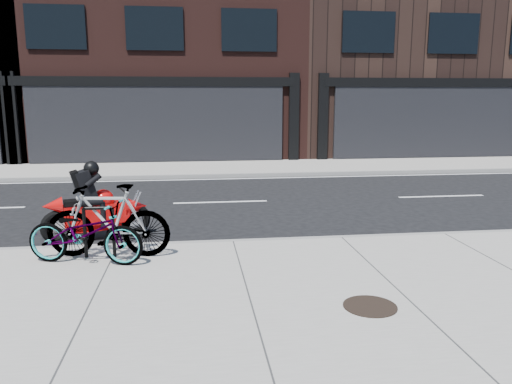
{
  "coord_description": "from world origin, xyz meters",
  "views": [
    {
      "loc": [
        -0.68,
        -10.55,
        2.67
      ],
      "look_at": [
        0.49,
        -1.39,
        0.9
      ],
      "focal_mm": 35.0,
      "sensor_mm": 36.0,
      "label": 1
    }
  ],
  "objects": [
    {
      "name": "ground",
      "position": [
        0.0,
        0.0,
        0.0
      ],
      "size": [
        120.0,
        120.0,
        0.0
      ],
      "primitive_type": "plane",
      "color": "black",
      "rests_on": "ground"
    },
    {
      "name": "sidewalk_near",
      "position": [
        0.0,
        -5.0,
        0.07
      ],
      "size": [
        60.0,
        6.0,
        0.13
      ],
      "primitive_type": "cube",
      "color": "gray",
      "rests_on": "ground"
    },
    {
      "name": "sidewalk_far",
      "position": [
        0.0,
        7.75,
        0.07
      ],
      "size": [
        60.0,
        3.5,
        0.13
      ],
      "primitive_type": "cube",
      "color": "gray",
      "rests_on": "ground"
    },
    {
      "name": "building_mideast",
      "position": [
        10.0,
        14.5,
        6.25
      ],
      "size": [
        12.0,
        10.0,
        12.5
      ],
      "primitive_type": "cube",
      "color": "black",
      "rests_on": "ground"
    },
    {
      "name": "bike_rack",
      "position": [
        -2.19,
        -2.6,
        0.62
      ],
      "size": [
        0.5,
        0.06,
        0.83
      ],
      "rotation": [
        0.0,
        0.0,
        -0.02
      ],
      "color": "black",
      "rests_on": "sidewalk_near"
    },
    {
      "name": "bicycle_front",
      "position": [
        -2.35,
        -2.89,
        0.61
      ],
      "size": [
        1.94,
        1.09,
        0.97
      ],
      "primitive_type": "imported",
      "rotation": [
        0.0,
        0.0,
        1.32
      ],
      "color": "gray",
      "rests_on": "sidewalk_near"
    },
    {
      "name": "bicycle_rear",
      "position": [
        -2.05,
        -2.6,
        0.72
      ],
      "size": [
        2.03,
        0.81,
        1.19
      ],
      "primitive_type": "imported",
      "rotation": [
        0.0,
        0.0,
        4.59
      ],
      "color": "gray",
      "rests_on": "sidewalk_near"
    },
    {
      "name": "motorcycle",
      "position": [
        -2.42,
        -1.06,
        0.61
      ],
      "size": [
        1.96,
        0.88,
        1.51
      ],
      "rotation": [
        0.0,
        0.0,
        0.32
      ],
      "color": "black",
      "rests_on": "ground"
    },
    {
      "name": "manhole_cover",
      "position": [
        1.44,
        -5.02,
        0.14
      ],
      "size": [
        0.75,
        0.75,
        0.02
      ],
      "primitive_type": "cylinder",
      "rotation": [
        0.0,
        0.0,
        0.15
      ],
      "color": "black",
      "rests_on": "sidewalk_near"
    }
  ]
}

